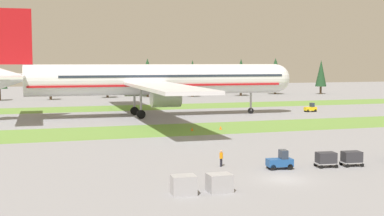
{
  "coord_description": "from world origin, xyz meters",
  "views": [
    {
      "loc": [
        -22.84,
        -43.54,
        10.96
      ],
      "look_at": [
        0.98,
        31.68,
        4.0
      ],
      "focal_mm": 49.39,
      "sensor_mm": 36.0,
      "label": 1
    }
  ],
  "objects_px": {
    "airliner": "(148,79)",
    "uld_container_1": "(219,183)",
    "cargo_dolly_lead": "(326,158)",
    "ground_crew_marshaller": "(221,158)",
    "pushback_tractor": "(311,108)",
    "baggage_tug": "(280,161)",
    "cargo_dolly_second": "(352,157)",
    "taxiway_marker_1": "(192,129)",
    "uld_container_0": "(184,185)",
    "taxiway_marker_0": "(221,128)"
  },
  "relations": [
    {
      "from": "airliner",
      "to": "uld_container_1",
      "type": "bearing_deg",
      "value": -5.77
    },
    {
      "from": "cargo_dolly_lead",
      "to": "ground_crew_marshaller",
      "type": "bearing_deg",
      "value": 76.79
    },
    {
      "from": "pushback_tractor",
      "to": "uld_container_1",
      "type": "xyz_separation_m",
      "value": [
        -43.94,
        -60.52,
        -0.05
      ]
    },
    {
      "from": "baggage_tug",
      "to": "cargo_dolly_lead",
      "type": "distance_m",
      "value": 5.03
    },
    {
      "from": "airliner",
      "to": "baggage_tug",
      "type": "relative_size",
      "value": 27.54
    },
    {
      "from": "baggage_tug",
      "to": "pushback_tractor",
      "type": "xyz_separation_m",
      "value": [
        34.7,
        53.58,
        0.0
      ]
    },
    {
      "from": "cargo_dolly_lead",
      "to": "cargo_dolly_second",
      "type": "xyz_separation_m",
      "value": [
        2.88,
        -0.31,
        0.0
      ]
    },
    {
      "from": "ground_crew_marshaller",
      "to": "taxiway_marker_1",
      "type": "xyz_separation_m",
      "value": [
        5.7,
        28.04,
        -0.66
      ]
    },
    {
      "from": "uld_container_1",
      "to": "taxiway_marker_1",
      "type": "height_order",
      "value": "uld_container_1"
    },
    {
      "from": "baggage_tug",
      "to": "pushback_tractor",
      "type": "height_order",
      "value": "same"
    },
    {
      "from": "cargo_dolly_second",
      "to": "ground_crew_marshaller",
      "type": "xyz_separation_m",
      "value": [
        -13.17,
        3.92,
        0.03
      ]
    },
    {
      "from": "ground_crew_marshaller",
      "to": "taxiway_marker_1",
      "type": "relative_size",
      "value": 3.04
    },
    {
      "from": "airliner",
      "to": "cargo_dolly_second",
      "type": "relative_size",
      "value": 31.95
    },
    {
      "from": "uld_container_0",
      "to": "taxiway_marker_1",
      "type": "xyz_separation_m",
      "value": [
        12.81,
        38.07,
        -0.52
      ]
    },
    {
      "from": "cargo_dolly_lead",
      "to": "pushback_tractor",
      "type": "relative_size",
      "value": 0.89
    },
    {
      "from": "baggage_tug",
      "to": "uld_container_0",
      "type": "distance_m",
      "value": 14.22
    },
    {
      "from": "uld_container_0",
      "to": "uld_container_1",
      "type": "relative_size",
      "value": 1.0
    },
    {
      "from": "baggage_tug",
      "to": "taxiway_marker_0",
      "type": "bearing_deg",
      "value": -3.44
    },
    {
      "from": "pushback_tractor",
      "to": "ground_crew_marshaller",
      "type": "bearing_deg",
      "value": 143.17
    },
    {
      "from": "uld_container_1",
      "to": "taxiway_marker_1",
      "type": "bearing_deg",
      "value": 75.79
    },
    {
      "from": "airliner",
      "to": "baggage_tug",
      "type": "distance_m",
      "value": 54.97
    },
    {
      "from": "ground_crew_marshaller",
      "to": "airliner",
      "type": "bearing_deg",
      "value": -145.54
    },
    {
      "from": "cargo_dolly_lead",
      "to": "taxiway_marker_0",
      "type": "distance_m",
      "value": 31.78
    },
    {
      "from": "cargo_dolly_lead",
      "to": "pushback_tractor",
      "type": "height_order",
      "value": "pushback_tractor"
    },
    {
      "from": "cargo_dolly_second",
      "to": "taxiway_marker_0",
      "type": "distance_m",
      "value": 32.2
    },
    {
      "from": "cargo_dolly_second",
      "to": "taxiway_marker_1",
      "type": "height_order",
      "value": "cargo_dolly_second"
    },
    {
      "from": "cargo_dolly_second",
      "to": "uld_container_0",
      "type": "bearing_deg",
      "value": 112.89
    },
    {
      "from": "ground_crew_marshaller",
      "to": "cargo_dolly_lead",
      "type": "bearing_deg",
      "value": 109.5
    },
    {
      "from": "pushback_tractor",
      "to": "taxiway_marker_1",
      "type": "distance_m",
      "value": 41.0
    },
    {
      "from": "pushback_tractor",
      "to": "taxiway_marker_1",
      "type": "height_order",
      "value": "pushback_tractor"
    },
    {
      "from": "cargo_dolly_second",
      "to": "ground_crew_marshaller",
      "type": "bearing_deg",
      "value": 79.55
    },
    {
      "from": "cargo_dolly_second",
      "to": "uld_container_0",
      "type": "distance_m",
      "value": 21.18
    },
    {
      "from": "uld_container_1",
      "to": "airliner",
      "type": "bearing_deg",
      "value": 82.69
    },
    {
      "from": "baggage_tug",
      "to": "cargo_dolly_second",
      "type": "bearing_deg",
      "value": -90.0
    },
    {
      "from": "baggage_tug",
      "to": "taxiway_marker_1",
      "type": "relative_size",
      "value": 4.76
    },
    {
      "from": "cargo_dolly_lead",
      "to": "taxiway_marker_1",
      "type": "height_order",
      "value": "cargo_dolly_lead"
    },
    {
      "from": "cargo_dolly_lead",
      "to": "uld_container_0",
      "type": "height_order",
      "value": "uld_container_0"
    },
    {
      "from": "baggage_tug",
      "to": "cargo_dolly_lead",
      "type": "xyz_separation_m",
      "value": [
        5.0,
        -0.54,
        0.1
      ]
    },
    {
      "from": "pushback_tractor",
      "to": "uld_container_1",
      "type": "height_order",
      "value": "pushback_tractor"
    },
    {
      "from": "pushback_tractor",
      "to": "taxiway_marker_0",
      "type": "distance_m",
      "value": 36.95
    },
    {
      "from": "airliner",
      "to": "uld_container_0",
      "type": "distance_m",
      "value": 62.84
    },
    {
      "from": "cargo_dolly_lead",
      "to": "uld_container_0",
      "type": "distance_m",
      "value": 18.54
    },
    {
      "from": "ground_crew_marshaller",
      "to": "taxiway_marker_1",
      "type": "distance_m",
      "value": 28.62
    },
    {
      "from": "uld_container_1",
      "to": "taxiway_marker_0",
      "type": "bearing_deg",
      "value": 69.2
    },
    {
      "from": "taxiway_marker_1",
      "to": "airliner",
      "type": "bearing_deg",
      "value": 94.26
    },
    {
      "from": "uld_container_0",
      "to": "taxiway_marker_0",
      "type": "height_order",
      "value": "uld_container_0"
    },
    {
      "from": "airliner",
      "to": "cargo_dolly_lead",
      "type": "bearing_deg",
      "value": 8.11
    },
    {
      "from": "airliner",
      "to": "cargo_dolly_lead",
      "type": "relative_size",
      "value": 31.95
    },
    {
      "from": "baggage_tug",
      "to": "pushback_tractor",
      "type": "relative_size",
      "value": 1.03
    },
    {
      "from": "pushback_tractor",
      "to": "uld_container_0",
      "type": "distance_m",
      "value": 76.7
    }
  ]
}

